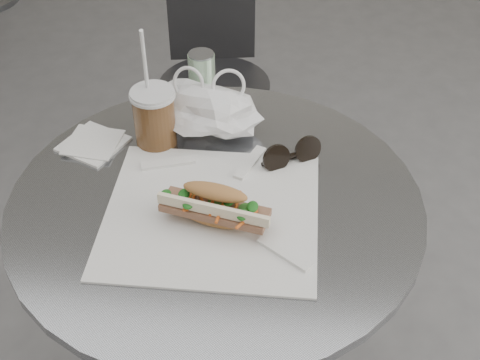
# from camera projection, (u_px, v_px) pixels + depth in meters

# --- Properties ---
(cafe_table) EXTENTS (0.76, 0.76, 0.74)m
(cafe_table) POSITION_uv_depth(u_px,v_px,m) (218.00, 296.00, 1.40)
(cafe_table) COLOR slate
(cafe_table) RESTS_ON ground
(chair_far) EXTENTS (0.35, 0.38, 0.67)m
(chair_far) POSITION_uv_depth(u_px,v_px,m) (215.00, 110.00, 2.21)
(chair_far) COLOR #2F3032
(chair_far) RESTS_ON ground
(sandwich_paper) EXTENTS (0.39, 0.37, 0.00)m
(sandwich_paper) POSITION_uv_depth(u_px,v_px,m) (211.00, 214.00, 1.19)
(sandwich_paper) COLOR white
(sandwich_paper) RESTS_ON cafe_table
(banh_mi) EXTENTS (0.24, 0.13, 0.08)m
(banh_mi) POSITION_uv_depth(u_px,v_px,m) (215.00, 206.00, 1.14)
(banh_mi) COLOR #B27543
(banh_mi) RESTS_ON sandwich_paper
(iced_coffee) EXTENTS (0.09, 0.09, 0.26)m
(iced_coffee) POSITION_uv_depth(u_px,v_px,m) (154.00, 116.00, 1.31)
(iced_coffee) COLOR brown
(iced_coffee) RESTS_ON cafe_table
(sunglasses) EXTENTS (0.12, 0.08, 0.06)m
(sunglasses) POSITION_uv_depth(u_px,v_px,m) (291.00, 155.00, 1.28)
(sunglasses) COLOR black
(sunglasses) RESTS_ON cafe_table
(plastic_bag) EXTENTS (0.20, 0.16, 0.10)m
(plastic_bag) POSITION_uv_depth(u_px,v_px,m) (208.00, 112.00, 1.35)
(plastic_bag) COLOR white
(plastic_bag) RESTS_ON cafe_table
(napkin_stack) EXTENTS (0.15, 0.15, 0.01)m
(napkin_stack) POSITION_uv_depth(u_px,v_px,m) (93.00, 143.00, 1.34)
(napkin_stack) COLOR white
(napkin_stack) RESTS_ON cafe_table
(drink_can) EXTENTS (0.06, 0.06, 0.11)m
(drink_can) POSITION_uv_depth(u_px,v_px,m) (202.00, 76.00, 1.44)
(drink_can) COLOR #5B9C5B
(drink_can) RESTS_ON cafe_table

